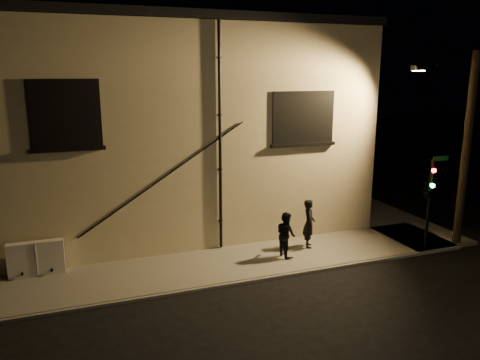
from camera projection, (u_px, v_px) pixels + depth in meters
name	position (u px, v px, depth m)	size (l,w,h in m)	color
ground	(298.00, 274.00, 15.91)	(90.00, 90.00, 0.00)	black
sidewalk	(277.00, 229.00, 20.32)	(21.00, 16.00, 0.12)	slate
building	(157.00, 122.00, 22.13)	(16.20, 12.23, 8.80)	beige
utility_cabinet	(36.00, 258.00, 15.44)	(1.76, 0.30, 1.16)	silver
pedestrian_a	(309.00, 223.00, 17.86)	(0.69, 0.45, 1.88)	black
pedestrian_b	(286.00, 234.00, 16.97)	(0.81, 0.63, 1.67)	black
traffic_signal	(428.00, 188.00, 17.33)	(1.15, 2.05, 3.54)	black
streetlamp_pole	(464.00, 147.00, 17.70)	(2.03, 1.40, 7.48)	black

